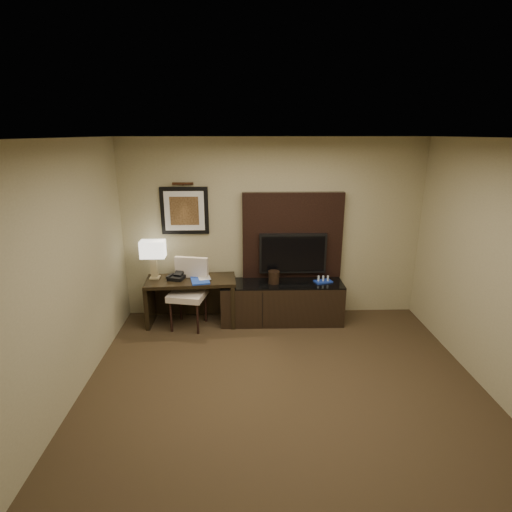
{
  "coord_description": "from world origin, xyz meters",
  "views": [
    {
      "loc": [
        -0.43,
        -3.36,
        2.74
      ],
      "look_at": [
        -0.27,
        1.8,
        1.15
      ],
      "focal_mm": 28.0,
      "sensor_mm": 36.0,
      "label": 1
    }
  ],
  "objects_px": {
    "desk_chair": "(188,294)",
    "tv": "(293,253)",
    "table_lamp": "(154,259)",
    "desk_phone": "(176,276)",
    "desk": "(192,301)",
    "ice_bucket": "(274,277)",
    "credenza": "(282,302)",
    "minibar_tray": "(323,279)"
  },
  "relations": [
    {
      "from": "desk_phone",
      "to": "tv",
      "type": "bearing_deg",
      "value": 23.38
    },
    {
      "from": "ice_bucket",
      "to": "minibar_tray",
      "type": "xyz_separation_m",
      "value": [
        0.74,
        0.02,
        -0.05
      ]
    },
    {
      "from": "desk",
      "to": "table_lamp",
      "type": "distance_m",
      "value": 0.83
    },
    {
      "from": "tv",
      "to": "minibar_tray",
      "type": "xyz_separation_m",
      "value": [
        0.44,
        -0.18,
        -0.35
      ]
    },
    {
      "from": "desk",
      "to": "tv",
      "type": "bearing_deg",
      "value": 3.47
    },
    {
      "from": "table_lamp",
      "to": "ice_bucket",
      "type": "relative_size",
      "value": 3.11
    },
    {
      "from": "desk",
      "to": "ice_bucket",
      "type": "relative_size",
      "value": 6.99
    },
    {
      "from": "minibar_tray",
      "to": "tv",
      "type": "bearing_deg",
      "value": 157.91
    },
    {
      "from": "credenza",
      "to": "table_lamp",
      "type": "relative_size",
      "value": 3.12
    },
    {
      "from": "credenza",
      "to": "table_lamp",
      "type": "xyz_separation_m",
      "value": [
        -1.88,
        0.07,
        0.67
      ]
    },
    {
      "from": "desk_phone",
      "to": "credenza",
      "type": "bearing_deg",
      "value": 17.1
    },
    {
      "from": "desk",
      "to": "tv",
      "type": "distance_m",
      "value": 1.67
    },
    {
      "from": "desk",
      "to": "tv",
      "type": "relative_size",
      "value": 1.3
    },
    {
      "from": "tv",
      "to": "ice_bucket",
      "type": "bearing_deg",
      "value": -146.46
    },
    {
      "from": "minibar_tray",
      "to": "desk_chair",
      "type": "bearing_deg",
      "value": -175.95
    },
    {
      "from": "table_lamp",
      "to": "desk_phone",
      "type": "xyz_separation_m",
      "value": [
        0.33,
        -0.07,
        -0.24
      ]
    },
    {
      "from": "desk_phone",
      "to": "minibar_tray",
      "type": "bearing_deg",
      "value": 17.34
    },
    {
      "from": "tv",
      "to": "desk_phone",
      "type": "xyz_separation_m",
      "value": [
        -1.72,
        -0.19,
        -0.27
      ]
    },
    {
      "from": "tv",
      "to": "ice_bucket",
      "type": "distance_m",
      "value": 0.47
    },
    {
      "from": "tv",
      "to": "credenza",
      "type": "bearing_deg",
      "value": -131.87
    },
    {
      "from": "desk_chair",
      "to": "table_lamp",
      "type": "bearing_deg",
      "value": 169.98
    },
    {
      "from": "desk_phone",
      "to": "minibar_tray",
      "type": "distance_m",
      "value": 2.17
    },
    {
      "from": "table_lamp",
      "to": "desk_phone",
      "type": "distance_m",
      "value": 0.41
    },
    {
      "from": "table_lamp",
      "to": "ice_bucket",
      "type": "xyz_separation_m",
      "value": [
        1.75,
        -0.07,
        -0.27
      ]
    },
    {
      "from": "credenza",
      "to": "ice_bucket",
      "type": "relative_size",
      "value": 9.72
    },
    {
      "from": "desk",
      "to": "ice_bucket",
      "type": "height_order",
      "value": "ice_bucket"
    },
    {
      "from": "desk_chair",
      "to": "desk_phone",
      "type": "distance_m",
      "value": 0.32
    },
    {
      "from": "ice_bucket",
      "to": "minibar_tray",
      "type": "height_order",
      "value": "ice_bucket"
    },
    {
      "from": "desk_chair",
      "to": "tv",
      "type": "bearing_deg",
      "value": 23.18
    },
    {
      "from": "desk",
      "to": "desk_phone",
      "type": "distance_m",
      "value": 0.45
    },
    {
      "from": "desk",
      "to": "minibar_tray",
      "type": "relative_size",
      "value": 5.06
    },
    {
      "from": "desk",
      "to": "desk_phone",
      "type": "relative_size",
      "value": 6.03
    },
    {
      "from": "ice_bucket",
      "to": "desk",
      "type": "bearing_deg",
      "value": 179.75
    },
    {
      "from": "table_lamp",
      "to": "minibar_tray",
      "type": "bearing_deg",
      "value": -1.27
    },
    {
      "from": "credenza",
      "to": "desk_chair",
      "type": "distance_m",
      "value": 1.4
    },
    {
      "from": "desk",
      "to": "credenza",
      "type": "xyz_separation_m",
      "value": [
        1.34,
        -0.0,
        -0.04
      ]
    },
    {
      "from": "tv",
      "to": "ice_bucket",
      "type": "height_order",
      "value": "tv"
    },
    {
      "from": "desk",
      "to": "table_lamp",
      "type": "relative_size",
      "value": 2.25
    },
    {
      "from": "desk",
      "to": "credenza",
      "type": "relative_size",
      "value": 0.72
    },
    {
      "from": "desk_phone",
      "to": "minibar_tray",
      "type": "xyz_separation_m",
      "value": [
        2.16,
        0.01,
        -0.08
      ]
    },
    {
      "from": "tv",
      "to": "desk_chair",
      "type": "height_order",
      "value": "tv"
    },
    {
      "from": "credenza",
      "to": "desk_chair",
      "type": "xyz_separation_m",
      "value": [
        -1.38,
        -0.13,
        0.21
      ]
    }
  ]
}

